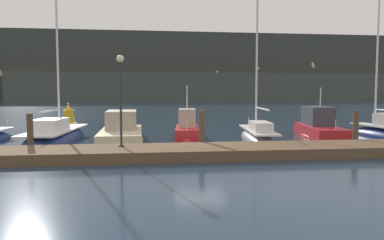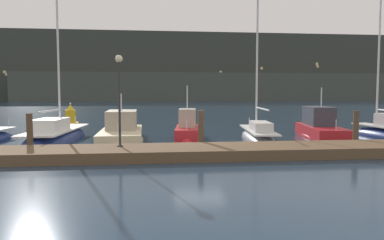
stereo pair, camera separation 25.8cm
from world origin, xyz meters
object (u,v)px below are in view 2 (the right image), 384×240
(motorboat_berth_4, at_px, (122,136))
(sailboat_berth_6, at_px, (258,138))
(motorboat_berth_7, at_px, (320,131))
(dock_lamppost, at_px, (119,85))
(motorboat_berth_5, at_px, (187,134))
(channel_buoy, at_px, (71,116))
(sailboat_berth_8, at_px, (381,134))
(sailboat_berth_3, at_px, (56,139))

(motorboat_berth_4, bearing_deg, sailboat_berth_6, -5.76)
(motorboat_berth_7, distance_m, dock_lamppost, 13.44)
(dock_lamppost, bearing_deg, motorboat_berth_4, 93.47)
(motorboat_berth_7, xyz_separation_m, dock_lamppost, (-11.86, -5.69, 2.73))
(motorboat_berth_5, bearing_deg, channel_buoy, 128.59)
(sailboat_berth_6, relative_size, channel_buoy, 6.06)
(sailboat_berth_8, height_order, dock_lamppost, sailboat_berth_8)
(motorboat_berth_7, distance_m, sailboat_berth_8, 3.70)
(motorboat_berth_5, bearing_deg, sailboat_berth_3, -177.57)
(motorboat_berth_7, height_order, dock_lamppost, dock_lamppost)
(sailboat_berth_3, bearing_deg, dock_lamppost, -54.13)
(sailboat_berth_8, bearing_deg, channel_buoy, 149.89)
(sailboat_berth_3, distance_m, channel_buoy, 11.87)
(motorboat_berth_5, xyz_separation_m, channel_buoy, (-9.12, 11.43, 0.41))
(motorboat_berth_7, relative_size, channel_buoy, 3.54)
(dock_lamppost, bearing_deg, channel_buoy, 107.88)
(motorboat_berth_4, relative_size, sailboat_berth_8, 0.78)
(dock_lamppost, bearing_deg, sailboat_berth_3, 125.87)
(sailboat_berth_3, distance_m, motorboat_berth_5, 7.57)
(motorboat_berth_4, bearing_deg, sailboat_berth_8, -1.46)
(motorboat_berth_5, distance_m, motorboat_berth_7, 8.33)
(motorboat_berth_5, bearing_deg, motorboat_berth_7, -1.27)
(motorboat_berth_7, xyz_separation_m, sailboat_berth_8, (3.64, -0.62, -0.15))
(dock_lamppost, bearing_deg, motorboat_berth_7, 25.64)
(sailboat_berth_6, height_order, channel_buoy, sailboat_berth_6)
(sailboat_berth_3, xyz_separation_m, dock_lamppost, (4.02, -5.56, 2.98))
(motorboat_berth_4, height_order, sailboat_berth_8, sailboat_berth_8)
(motorboat_berth_7, height_order, sailboat_berth_8, sailboat_berth_8)
(motorboat_berth_4, bearing_deg, motorboat_berth_5, 5.84)
(sailboat_berth_3, relative_size, motorboat_berth_5, 2.14)
(channel_buoy, xyz_separation_m, dock_lamppost, (5.58, -17.31, 2.40))
(channel_buoy, height_order, dock_lamppost, dock_lamppost)
(motorboat_berth_5, xyz_separation_m, dock_lamppost, (-3.54, -5.88, 2.81))
(sailboat_berth_6, xyz_separation_m, dock_lamppost, (-7.56, -4.69, 2.94))
(sailboat_berth_3, bearing_deg, motorboat_berth_7, 0.49)
(sailboat_berth_6, xyz_separation_m, sailboat_berth_8, (7.95, 0.39, 0.06))
(sailboat_berth_6, xyz_separation_m, motorboat_berth_7, (4.30, 1.01, 0.21))
(motorboat_berth_5, height_order, channel_buoy, motorboat_berth_5)
(sailboat_berth_6, bearing_deg, motorboat_berth_5, 163.49)
(sailboat_berth_6, xyz_separation_m, channel_buoy, (-13.15, 12.62, 0.54))
(motorboat_berth_4, distance_m, sailboat_berth_8, 15.85)
(motorboat_berth_5, height_order, dock_lamppost, dock_lamppost)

